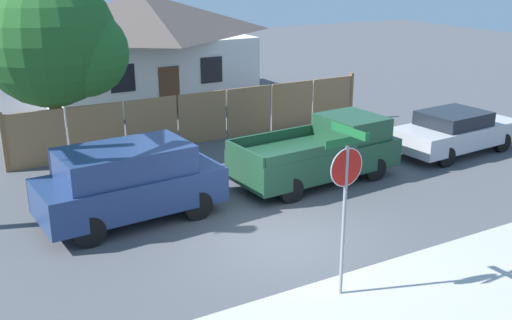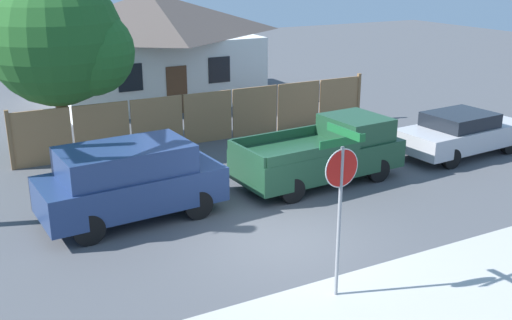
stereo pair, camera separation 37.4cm
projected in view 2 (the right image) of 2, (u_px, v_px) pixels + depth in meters
ground_plane at (281, 239)px, 13.85m from camera, size 80.00×80.00×0.00m
sidewalk_strip at (381, 317)px, 10.83m from camera, size 36.00×3.20×0.01m
wooden_fence at (208, 117)px, 21.09m from camera, size 13.23×0.12×1.89m
house at (152, 45)px, 26.99m from camera, size 9.35×6.50×4.84m
oak_tree at (62, 42)px, 18.99m from camera, size 4.53×4.31×5.95m
red_suv at (130, 180)px, 14.67m from camera, size 4.56×2.25×1.91m
orange_pickup at (325, 153)px, 17.28m from camera, size 5.04×2.31×1.79m
parked_sedan at (461, 133)px, 19.71m from camera, size 4.67×2.15×1.44m
stop_sign at (341, 184)px, 10.85m from camera, size 1.02×0.92×3.34m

